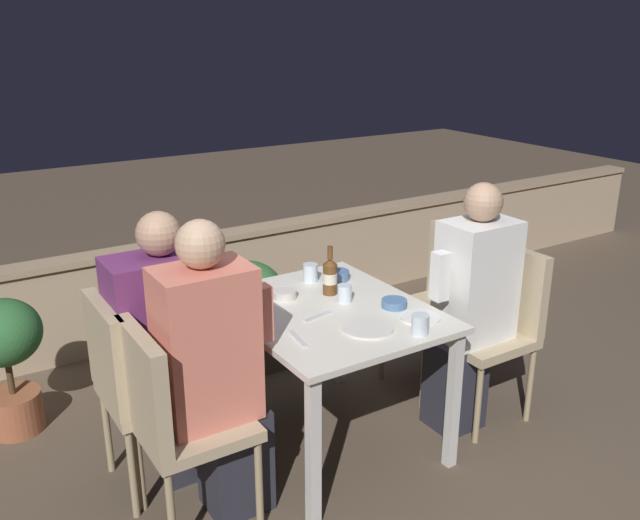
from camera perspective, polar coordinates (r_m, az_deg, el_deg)
The scene contains 24 objects.
ground_plane at distance 3.55m, azimuth 0.70°, elevation -14.94°, with size 16.00×16.00×0.00m, color brown.
parapet_wall at distance 4.69m, azimuth -10.11°, elevation -1.87°, with size 9.00×0.18×0.66m.
dining_table at distance 3.24m, azimuth 0.75°, elevation -5.56°, with size 0.86×1.05×0.73m.
planter_hedge at distance 4.02m, azimuth -9.36°, elevation -4.87°, with size 0.96×0.47×0.67m.
chair_left_near at distance 2.79m, azimuth -12.50°, elevation -12.29°, with size 0.44×0.43×0.92m.
person_coral_top at distance 2.80m, azimuth -8.79°, elevation -9.41°, with size 0.47×0.26×1.31m.
chair_left_far at distance 3.07m, azimuth -15.52°, elevation -9.45°, with size 0.44×0.43×0.92m.
person_purple_stripe at distance 3.09m, azimuth -12.08°, elevation -7.37°, with size 0.52×0.26×1.27m.
chair_right_near at distance 3.66m, azimuth 14.67°, elevation -4.55°, with size 0.44×0.43×0.92m.
person_white_polo at distance 3.49m, azimuth 12.53°, elevation -3.87°, with size 0.47×0.26×1.29m.
chair_right_far at distance 3.92m, azimuth 10.36°, elevation -2.66°, with size 0.44×0.43×0.92m.
beer_bottle at distance 3.34m, azimuth 0.84°, elevation -1.35°, with size 0.07×0.07×0.25m.
plate_0 at distance 3.00m, azimuth 4.03°, elevation -5.72°, with size 0.23×0.23×0.01m.
plate_1 at distance 3.13m, azimuth 8.44°, elevation -4.81°, with size 0.18×0.18×0.01m.
bowl_0 at distance 3.56m, azimuth 1.43°, elevation -1.23°, with size 0.13×0.13×0.05m.
bowl_1 at distance 3.33m, azimuth -3.04°, elevation -2.82°, with size 0.12×0.12×0.04m.
bowl_2 at distance 3.24m, azimuth -5.77°, elevation -3.52°, with size 0.14×0.14×0.04m.
bowl_3 at distance 3.23m, azimuth 6.27°, elevation -3.60°, with size 0.12×0.12×0.04m.
glass_cup_0 at distance 3.27m, azimuth 2.08°, elevation -2.82°, with size 0.07×0.07×0.08m.
glass_cup_1 at distance 3.53m, azimuth -0.82°, elevation -1.07°, with size 0.08×0.08×0.09m.
glass_cup_2 at distance 2.96m, azimuth 8.44°, elevation -5.39°, with size 0.08×0.08×0.09m.
fork_0 at distance 3.11m, azimuth -0.16°, elevation -4.76°, with size 0.17×0.06×0.01m.
fork_1 at distance 2.90m, azimuth -1.84°, elevation -6.65°, with size 0.04×0.17×0.01m.
potted_plant at distance 3.76m, azimuth -24.94°, elevation -7.06°, with size 0.38×0.38×0.72m.
Camera 1 is at (-1.61, -2.47, 1.99)m, focal length 38.00 mm.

